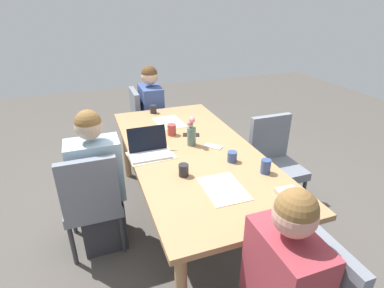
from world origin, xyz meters
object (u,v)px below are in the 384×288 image
object	(u,v)px
coffee_mug_far_left	(172,130)
phone_black	(191,135)
phone_silver	(213,146)
book_red_cover	(292,197)
dining_table	(192,157)
chair_far_right_near	(274,158)
person_head_left_left_near	(152,119)
coffee_mug_centre_left	(266,166)
chair_head_left_left_near	(145,120)
person_near_left_far	(99,189)
flower_vase	(191,132)
coffee_mug_near_right	(184,170)
coffee_mug_centre_right	(153,109)
chair_near_left_far	(92,199)
coffee_mug_near_left	(232,157)
laptop_near_left_far	(149,150)

from	to	relation	value
coffee_mug_far_left	phone_black	size ratio (longest dim) A/B	0.69
coffee_mug_far_left	phone_silver	bearing A→B (deg)	35.64
book_red_cover	phone_silver	size ratio (longest dim) A/B	1.33
dining_table	chair_far_right_near	bearing A→B (deg)	91.95
person_head_left_left_near	coffee_mug_centre_left	world-z (taller)	person_head_left_left_near
chair_head_left_left_near	person_near_left_far	distance (m)	1.59
chair_far_right_near	flower_vase	xyz separation A→B (m)	(-0.06, -0.83, 0.38)
coffee_mug_near_right	coffee_mug_centre_right	xyz separation A→B (m)	(-1.36, 0.10, -0.00)
coffee_mug_centre_right	coffee_mug_far_left	world-z (taller)	coffee_mug_far_left
chair_near_left_far	book_red_cover	world-z (taller)	chair_near_left_far
person_head_left_left_near	book_red_cover	size ratio (longest dim) A/B	5.97
person_head_left_left_near	coffee_mug_centre_left	xyz separation A→B (m)	(1.93, 0.41, 0.28)
person_head_left_left_near	phone_silver	bearing A→B (deg)	8.95
person_head_left_left_near	chair_head_left_left_near	bearing A→B (deg)	-128.76
chair_far_right_near	coffee_mug_centre_left	size ratio (longest dim) A/B	8.51
coffee_mug_near_left	phone_silver	world-z (taller)	coffee_mug_near_left
chair_near_left_far	chair_far_right_near	bearing A→B (deg)	92.91
person_near_left_far	coffee_mug_far_left	size ratio (longest dim) A/B	11.59
coffee_mug_far_left	phone_black	world-z (taller)	coffee_mug_far_left
person_head_left_left_near	person_near_left_far	xyz separation A→B (m)	(1.37, -0.76, 0.00)
person_near_left_far	person_head_left_left_near	bearing A→B (deg)	151.13
coffee_mug_near_left	phone_black	bearing A→B (deg)	-167.17
coffee_mug_near_left	phone_black	xyz separation A→B (m)	(-0.58, -0.13, -0.04)
coffee_mug_centre_left	book_red_cover	world-z (taller)	coffee_mug_centre_left
chair_near_left_far	chair_far_right_near	xyz separation A→B (m)	(-0.09, 1.71, 0.00)
dining_table	coffee_mug_far_left	bearing A→B (deg)	-168.00
coffee_mug_centre_left	coffee_mug_near_left	bearing A→B (deg)	-147.40
dining_table	phone_silver	world-z (taller)	phone_silver
coffee_mug_near_left	person_head_left_left_near	bearing A→B (deg)	-171.38
chair_head_left_left_near	phone_black	bearing A→B (deg)	9.64
laptop_near_left_far	phone_black	distance (m)	0.51
laptop_near_left_far	coffee_mug_near_left	xyz separation A→B (m)	(0.33, 0.58, -0.00)
chair_head_left_left_near	coffee_mug_centre_left	distance (m)	2.07
chair_near_left_far	coffee_mug_far_left	distance (m)	0.93
person_head_left_left_near	chair_far_right_near	world-z (taller)	person_head_left_left_near
person_head_left_left_near	phone_silver	world-z (taller)	person_head_left_left_near
laptop_near_left_far	coffee_mug_near_right	xyz separation A→B (m)	(0.40, 0.16, 0.00)
coffee_mug_near_right	coffee_mug_centre_right	distance (m)	1.36
chair_head_left_left_near	coffee_mug_centre_right	xyz separation A→B (m)	(0.46, 0.01, 0.30)
coffee_mug_near_left	book_red_cover	size ratio (longest dim) A/B	0.41
coffee_mug_far_left	coffee_mug_centre_left	bearing A→B (deg)	26.85
laptop_near_left_far	dining_table	bearing A→B (deg)	84.81
dining_table	laptop_near_left_far	size ratio (longest dim) A/B	6.86
coffee_mug_near_left	phone_black	distance (m)	0.60
flower_vase	book_red_cover	distance (m)	1.02
person_near_left_far	coffee_mug_near_left	xyz separation A→B (m)	(0.32, 1.01, 0.27)
chair_near_left_far	phone_black	xyz separation A→B (m)	(-0.34, 0.94, 0.26)
coffee_mug_near_left	chair_near_left_far	bearing A→B (deg)	-102.75
person_head_left_left_near	phone_black	distance (m)	1.14
coffee_mug_centre_right	chair_head_left_left_near	bearing A→B (deg)	-178.76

